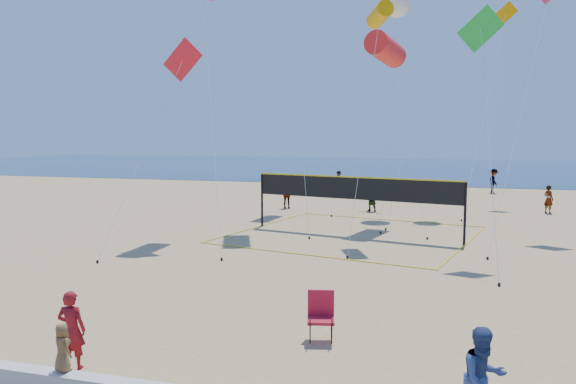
# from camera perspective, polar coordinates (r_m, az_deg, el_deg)

# --- Properties ---
(ground) EXTENTS (120.00, 120.00, 0.00)m
(ground) POSITION_cam_1_polar(r_m,az_deg,el_deg) (11.83, -5.00, -15.84)
(ground) COLOR tan
(ground) RESTS_ON ground
(ocean) EXTENTS (140.00, 50.00, 0.03)m
(ocean) POSITION_cam_1_polar(r_m,az_deg,el_deg) (72.47, 13.01, 2.42)
(ocean) COLOR navy
(ocean) RESTS_ON ground
(woman) EXTENTS (0.59, 0.43, 1.49)m
(woman) POSITION_cam_1_polar(r_m,az_deg,el_deg) (11.51, -21.14, -12.91)
(woman) COLOR maroon
(woman) RESTS_ON ground
(toddler) EXTENTS (0.45, 0.39, 0.78)m
(toddler) POSITION_cam_1_polar(r_m,az_deg,el_deg) (9.96, -21.95, -14.44)
(toddler) COLOR brown
(toddler) RESTS_ON seawall
(bystander_a) EXTENTS (0.95, 0.90, 1.55)m
(bystander_a) POSITION_cam_1_polar(r_m,az_deg,el_deg) (9.23, 19.22, -17.45)
(bystander_a) COLOR navy
(bystander_a) RESTS_ON ground
(far_person_0) EXTENTS (1.02, 0.72, 1.60)m
(far_person_0) POSITION_cam_1_polar(r_m,az_deg,el_deg) (32.72, -0.15, -0.28)
(far_person_0) COLOR gray
(far_person_0) RESTS_ON ground
(far_person_1) EXTENTS (1.46, 0.90, 1.51)m
(far_person_1) POSITION_cam_1_polar(r_m,az_deg,el_deg) (31.73, 8.52, -0.63)
(far_person_1) COLOR gray
(far_person_1) RESTS_ON ground
(far_person_2) EXTENTS (0.66, 0.66, 1.54)m
(far_person_2) POSITION_cam_1_polar(r_m,az_deg,el_deg) (33.91, 24.95, -0.67)
(far_person_2) COLOR gray
(far_person_2) RESTS_ON ground
(far_person_3) EXTENTS (0.88, 0.73, 1.63)m
(far_person_3) POSITION_cam_1_polar(r_m,az_deg,el_deg) (41.00, 5.22, 1.00)
(far_person_3) COLOR gray
(far_person_3) RESTS_ON ground
(far_person_4) EXTENTS (0.89, 1.26, 1.78)m
(far_person_4) POSITION_cam_1_polar(r_m,az_deg,el_deg) (43.63, 20.17, 1.05)
(far_person_4) COLOR gray
(far_person_4) RESTS_ON ground
(camp_chair) EXTENTS (0.67, 0.79, 1.17)m
(camp_chair) POSITION_cam_1_polar(r_m,az_deg,el_deg) (12.21, 3.36, -12.15)
(camp_chair) COLOR #A91327
(camp_chair) RESTS_ON ground
(volleyball_net) EXTENTS (11.24, 11.13, 2.54)m
(volleyball_net) POSITION_cam_1_polar(r_m,az_deg,el_deg) (24.28, 6.77, -0.28)
(volleyball_net) COLOR black
(volleyball_net) RESTS_ON ground
(kite_2) EXTENTS (1.32, 5.80, 9.73)m
(kite_2) POSITION_cam_1_polar(r_m,az_deg,el_deg) (24.65, 9.31, 17.31)
(kite_2) COLOR #D79501
(kite_2) RESTS_ON ground
(kite_3) EXTENTS (1.83, 5.00, 8.20)m
(kite_3) POSITION_cam_1_polar(r_m,az_deg,el_deg) (23.36, -10.97, 12.29)
(kite_3) COLOR red
(kite_3) RESTS_ON ground
(kite_4) EXTENTS (1.63, 4.87, 8.90)m
(kite_4) POSITION_cam_1_polar(r_m,az_deg,el_deg) (21.48, 19.06, 14.41)
(kite_4) COLOR green
(kite_4) RESTS_ON ground
(kite_6) EXTENTS (1.92, 8.80, 12.20)m
(kite_6) POSITION_cam_1_polar(r_m,az_deg,el_deg) (33.13, 11.00, 18.23)
(kite_6) COLOR white
(kite_6) RESTS_ON ground
(kite_9) EXTENTS (3.20, 9.36, 12.53)m
(kite_9) POSITION_cam_1_polar(r_m,az_deg,el_deg) (38.05, 20.99, 15.31)
(kite_9) COLOR #D79501
(kite_9) RESTS_ON ground
(kite_10) EXTENTS (3.25, 5.46, 9.10)m
(kite_10) POSITION_cam_1_polar(r_m,az_deg,el_deg) (27.95, 9.88, 14.06)
(kite_10) COLOR red
(kite_10) RESTS_ON ground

